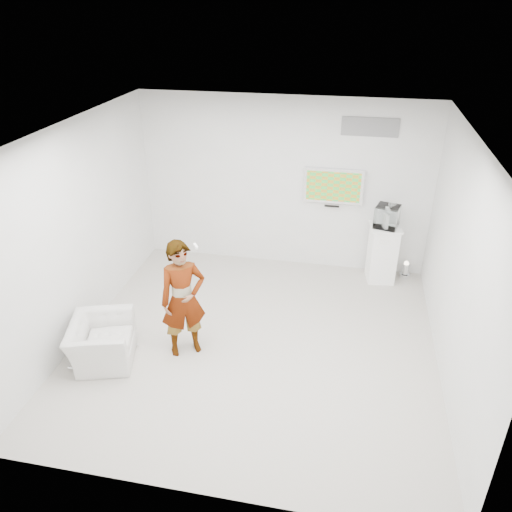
% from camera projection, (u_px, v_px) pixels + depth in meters
% --- Properties ---
extents(room, '(5.01, 5.01, 3.00)m').
position_uv_depth(room, '(255.00, 249.00, 6.43)').
color(room, '#A9A59B').
rests_on(room, ground).
extents(tv, '(1.00, 0.08, 0.60)m').
position_uv_depth(tv, '(333.00, 186.00, 8.38)').
color(tv, silver).
rests_on(tv, room).
extents(logo_decal, '(0.90, 0.02, 0.30)m').
position_uv_depth(logo_decal, '(370.00, 127.00, 7.86)').
color(logo_decal, slate).
rests_on(logo_decal, room).
extents(person, '(0.73, 0.66, 1.68)m').
position_uv_depth(person, '(183.00, 299.00, 6.59)').
color(person, silver).
rests_on(person, room).
extents(armchair, '(1.01, 1.09, 0.59)m').
position_uv_depth(armchair, '(102.00, 342.00, 6.67)').
color(armchair, silver).
rests_on(armchair, room).
extents(pedestal, '(0.55, 0.55, 1.00)m').
position_uv_depth(pedestal, '(382.00, 253.00, 8.47)').
color(pedestal, white).
rests_on(pedestal, room).
extents(floor_uplight, '(0.23, 0.23, 0.29)m').
position_uv_depth(floor_uplight, '(405.00, 270.00, 8.70)').
color(floor_uplight, white).
rests_on(floor_uplight, room).
extents(vitrine, '(0.44, 0.44, 0.36)m').
position_uv_depth(vitrine, '(387.00, 217.00, 8.15)').
color(vitrine, white).
rests_on(vitrine, pedestal).
extents(console, '(0.08, 0.18, 0.25)m').
position_uv_depth(console, '(387.00, 220.00, 8.18)').
color(console, white).
rests_on(console, pedestal).
extents(wii_remote, '(0.10, 0.13, 0.03)m').
position_uv_depth(wii_remote, '(196.00, 246.00, 6.48)').
color(wii_remote, white).
rests_on(wii_remote, person).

